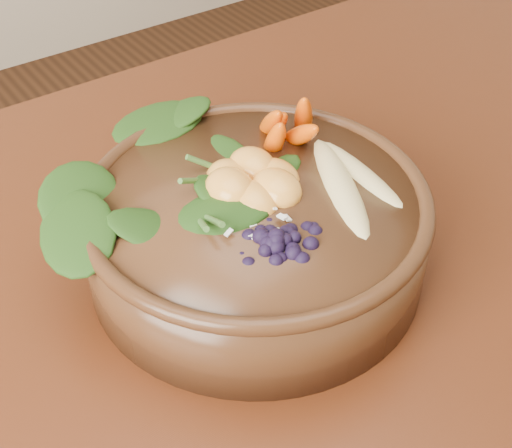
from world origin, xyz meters
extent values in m
cylinder|color=#331C0C|center=(0.72, 0.37, 0.35)|extent=(0.07, 0.07, 0.71)
cube|color=#4D2311|center=(0.00, 0.00, 0.73)|extent=(1.60, 0.90, 0.04)
cylinder|color=#482A16|center=(0.04, 0.05, 0.79)|extent=(0.39, 0.39, 0.08)
ellipsoid|color=#E0CC84|center=(0.13, 0.02, 0.84)|extent=(0.04, 0.16, 0.02)
ellipsoid|color=#E0CC84|center=(0.11, 0.02, 0.85)|extent=(0.09, 0.15, 0.02)
camera|label=1|loc=(-0.24, -0.34, 1.20)|focal=50.00mm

